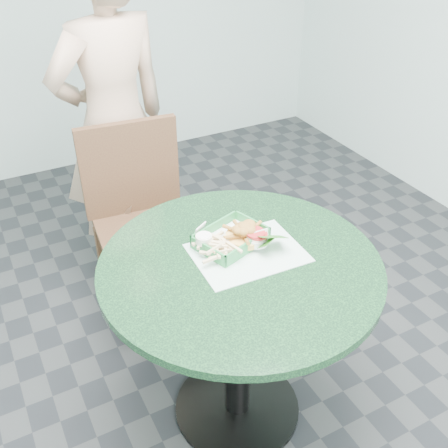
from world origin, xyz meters
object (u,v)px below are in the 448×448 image
diner_person (112,104)px  crab_sandwich (244,239)px  dining_chair (142,210)px  sauce_ramekin (202,238)px  food_basket (231,245)px  cafe_table (239,304)px

diner_person → crab_sandwich: diner_person is taller
dining_chair → diner_person: size_ratio=0.49×
dining_chair → diner_person: diner_person is taller
dining_chair → sauce_ramekin: (-0.01, -0.68, 0.27)m
dining_chair → food_basket: (0.09, -0.72, 0.23)m
cafe_table → crab_sandwich: (0.06, 0.07, 0.22)m
dining_chair → sauce_ramekin: dining_chair is taller
food_basket → sauce_ramekin: sauce_ramekin is taller
dining_chair → food_basket: size_ratio=4.02×
crab_sandwich → dining_chair: bearing=99.1°
dining_chair → diner_person: (0.00, 0.30, 0.42)m
dining_chair → sauce_ramekin: size_ratio=16.23×
dining_chair → food_basket: dining_chair is taller
cafe_table → dining_chair: bearing=94.5°
sauce_ramekin → dining_chair: bearing=89.5°
diner_person → crab_sandwich: 1.07m
dining_chair → food_basket: 0.76m
diner_person → food_basket: diner_person is taller
cafe_table → sauce_ramekin: sauce_ramekin is taller
crab_sandwich → sauce_ramekin: crab_sandwich is taller
food_basket → dining_chair: bearing=96.8°
diner_person → food_basket: size_ratio=8.20×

